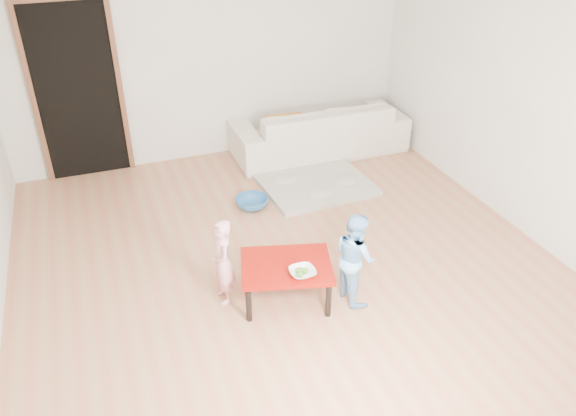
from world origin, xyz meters
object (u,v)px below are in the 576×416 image
child_pink (223,262)px  sofa (319,129)px  red_table (286,282)px  basin (252,203)px  bowl (302,272)px  child_blue (355,257)px

child_pink → sofa: bearing=145.2°
red_table → sofa: bearing=61.7°
sofa → basin: (-1.26, -1.08, -0.27)m
bowl → sofa: bearing=64.4°
basin → child_pink: bearing=-115.9°
bowl → child_pink: child_pink is taller
bowl → basin: size_ratio=0.58×
sofa → red_table: size_ratio=2.97×
sofa → child_pink: size_ratio=2.85×
sofa → child_pink: (-1.95, -2.50, 0.07)m
sofa → child_blue: child_blue is taller
child_pink → basin: bearing=157.3°
child_pink → child_blue: 1.12m
sofa → basin: 1.68m
red_table → child_blue: (0.56, -0.16, 0.23)m
sofa → child_pink: child_pink is taller
sofa → red_table: (-1.45, -2.69, -0.14)m
basin → bowl: bearing=-93.6°
bowl → child_blue: size_ratio=0.25×
bowl → red_table: bearing=111.7°
sofa → red_table: sofa is taller
red_table → basin: red_table is taller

